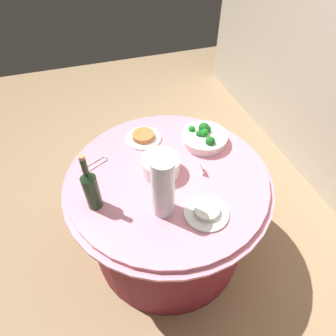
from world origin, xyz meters
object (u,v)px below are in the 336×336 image
(wine_bottle, at_px, (91,188))
(label_placard_front, at_px, (202,169))
(plate_stack, at_px, (161,165))
(decorative_fruit_vase, at_px, (163,190))
(food_plate_rice, at_px, (206,212))
(food_plate_peanuts, at_px, (143,137))
(broccoli_bowl, at_px, (204,137))
(serving_tongs, at_px, (96,164))

(wine_bottle, height_order, label_placard_front, wine_bottle)
(plate_stack, bearing_deg, decorative_fruit_vase, -14.14)
(food_plate_rice, xyz_separation_m, food_plate_peanuts, (-0.64, -0.15, 0.00))
(broccoli_bowl, xyz_separation_m, wine_bottle, (0.27, -0.70, 0.09))
(decorative_fruit_vase, bearing_deg, plate_stack, 165.86)
(food_plate_rice, distance_m, label_placard_front, 0.27)
(serving_tongs, relative_size, food_plate_peanuts, 0.74)
(serving_tongs, relative_size, food_plate_rice, 0.74)
(serving_tongs, height_order, label_placard_front, label_placard_front)
(plate_stack, distance_m, food_plate_peanuts, 0.30)
(serving_tongs, bearing_deg, food_plate_rice, 42.74)
(label_placard_front, bearing_deg, plate_stack, -109.55)
(food_plate_rice, bearing_deg, label_placard_front, 161.92)
(wine_bottle, distance_m, decorative_fruit_vase, 0.34)
(plate_stack, height_order, wine_bottle, wine_bottle)
(wine_bottle, xyz_separation_m, decorative_fruit_vase, (0.13, 0.31, 0.02))
(label_placard_front, bearing_deg, serving_tongs, -113.85)
(serving_tongs, bearing_deg, plate_stack, 63.57)
(food_plate_rice, distance_m, food_plate_peanuts, 0.65)
(decorative_fruit_vase, xyz_separation_m, food_plate_peanuts, (-0.55, 0.04, -0.13))
(plate_stack, height_order, label_placard_front, plate_stack)
(broccoli_bowl, distance_m, wine_bottle, 0.76)
(broccoli_bowl, xyz_separation_m, food_plate_peanuts, (-0.14, -0.34, -0.02))
(food_plate_peanuts, bearing_deg, label_placard_front, 32.08)
(wine_bottle, bearing_deg, decorative_fruit_vase, 67.25)
(decorative_fruit_vase, relative_size, food_plate_peanuts, 1.55)
(plate_stack, bearing_deg, serving_tongs, -116.43)
(broccoli_bowl, distance_m, label_placard_front, 0.26)
(plate_stack, height_order, food_plate_peanuts, plate_stack)
(food_plate_rice, relative_size, label_placard_front, 4.00)
(food_plate_rice, bearing_deg, broccoli_bowl, 158.58)
(food_plate_rice, bearing_deg, plate_stack, -159.14)
(plate_stack, distance_m, label_placard_front, 0.23)
(plate_stack, relative_size, food_plate_rice, 0.95)
(wine_bottle, relative_size, decorative_fruit_vase, 0.99)
(food_plate_rice, bearing_deg, wine_bottle, -113.48)
(plate_stack, relative_size, food_plate_peanuts, 0.95)
(wine_bottle, xyz_separation_m, label_placard_front, (-0.04, 0.59, -0.10))
(label_placard_front, bearing_deg, food_plate_rice, -18.08)
(food_plate_peanuts, bearing_deg, food_plate_rice, 13.30)
(food_plate_rice, height_order, label_placard_front, label_placard_front)
(decorative_fruit_vase, distance_m, food_plate_peanuts, 0.57)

